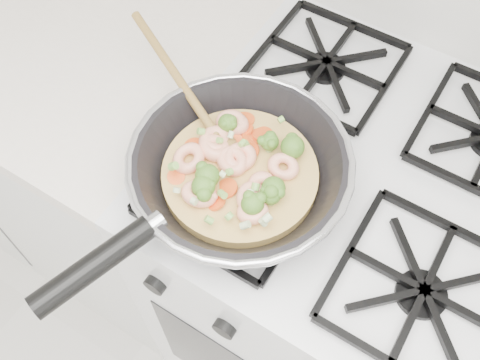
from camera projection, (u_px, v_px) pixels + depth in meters
The scene contains 3 objects.
stove at pixel (327, 273), 1.22m from camera, with size 0.60×0.60×0.92m.
counter_left at pixel (62, 126), 1.45m from camera, with size 1.00×0.60×0.90m.
skillet at pixel (237, 170), 0.77m from camera, with size 0.45×0.48×0.10m.
Camera 1 is at (0.07, 1.21, 1.61)m, focal length 40.31 mm.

